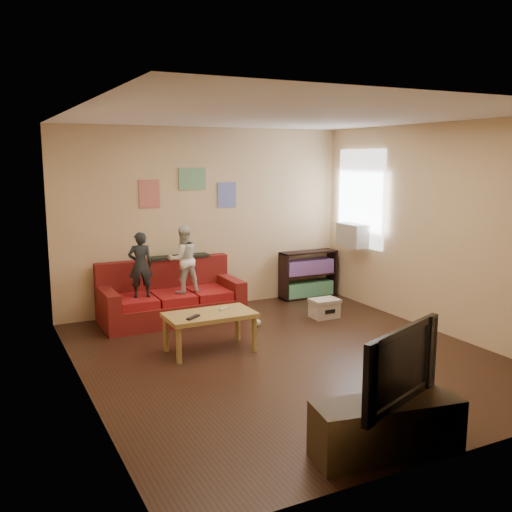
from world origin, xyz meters
name	(u,v)px	position (x,y,z in m)	size (l,w,h in m)	color
room_shell	(288,240)	(0.00, 0.00, 1.35)	(4.52, 5.02, 2.72)	#331D12
sofa	(170,299)	(-0.72, 2.07, 0.29)	(1.94, 0.89, 0.85)	maroon
child_a	(140,265)	(-1.17, 1.90, 0.85)	(0.32, 0.21, 0.88)	black
child_b	(183,259)	(-0.57, 1.90, 0.88)	(0.45, 0.35, 0.94)	silver
coffee_table	(210,318)	(-0.72, 0.56, 0.40)	(1.04, 0.57, 0.47)	#AE8B46
remote	(193,317)	(-0.97, 0.44, 0.48)	(0.21, 0.05, 0.02)	black
game_controller	(224,309)	(-0.52, 0.61, 0.48)	(0.13, 0.04, 0.03)	beige
bookshelf	(308,277)	(1.70, 2.30, 0.34)	(0.95, 0.29, 0.76)	black
window	(361,198)	(2.22, 1.65, 1.64)	(0.04, 1.08, 1.48)	white
ac_unit	(353,235)	(2.10, 1.65, 1.08)	(0.28, 0.55, 0.35)	#B7B2A3
artwork_left	(149,194)	(-0.85, 2.48, 1.75)	(0.30, 0.01, 0.40)	#D87266
artwork_center	(192,179)	(-0.20, 2.48, 1.95)	(0.42, 0.01, 0.32)	#72B27F
artwork_right	(227,195)	(0.35, 2.48, 1.70)	(0.30, 0.01, 0.38)	#727FCC
file_box	(324,308)	(1.28, 1.17, 0.14)	(0.39, 0.30, 0.27)	beige
tv_stand	(387,428)	(-0.40, -2.25, 0.22)	(1.16, 0.39, 0.44)	#3A2D1A
television	(389,363)	(-0.40, -2.25, 0.74)	(1.04, 0.14, 0.60)	black
tissue	(257,323)	(0.22, 1.20, 0.05)	(0.10, 0.10, 0.10)	beige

